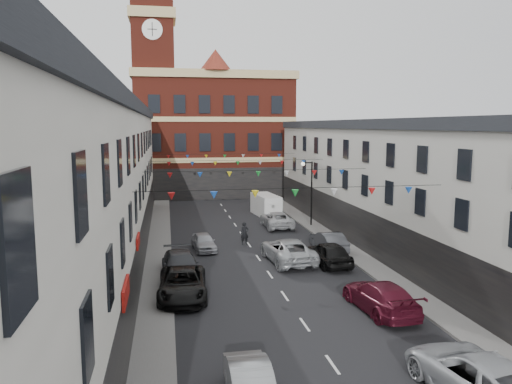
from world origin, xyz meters
TOP-DOWN VIEW (x-y plane):
  - ground at (0.00, 0.00)m, footprint 160.00×160.00m
  - pavement_left at (-6.90, 2.00)m, footprint 1.80×64.00m
  - pavement_right at (6.90, 2.00)m, footprint 1.80×64.00m
  - terrace_left at (-11.78, 1.00)m, footprint 8.40×56.00m
  - terrace_right at (11.78, 1.00)m, footprint 8.40×56.00m
  - civic_building at (0.00, 37.95)m, footprint 20.60×13.30m
  - clock_tower at (-7.50, 35.00)m, footprint 5.60×5.60m
  - distant_hill at (-4.00, 62.00)m, footprint 40.00×14.00m
  - street_lamp at (6.55, 14.00)m, footprint 1.10×0.36m
  - car_left_c at (-5.50, -3.26)m, footprint 2.80×5.64m
  - car_left_d at (-5.50, 0.44)m, footprint 2.40×5.38m
  - car_left_e at (-3.60, 6.90)m, footprint 1.91×3.94m
  - car_right_b at (4.05, -15.23)m, footprint 3.40×6.22m
  - car_right_c at (4.17, -7.05)m, footprint 2.58×5.51m
  - car_right_d at (4.30, 1.41)m, footprint 2.24×4.87m
  - car_right_e at (5.50, 5.06)m, footprint 1.77×4.53m
  - car_right_f at (3.60, 14.21)m, footprint 2.40×5.20m
  - moving_car at (1.80, 2.66)m, footprint 3.10×6.05m
  - white_van at (3.80, 20.32)m, footprint 2.46×5.10m
  - pedestrian at (-0.33, 8.09)m, footprint 0.68×0.48m

SIDE VIEW (x-z plane):
  - ground at x=0.00m, z-range 0.00..0.00m
  - pavement_left at x=-6.90m, z-range 0.00..0.15m
  - pavement_right at x=6.90m, z-range 0.00..0.15m
  - car_left_e at x=-3.60m, z-range 0.00..1.30m
  - car_right_f at x=3.60m, z-range 0.00..1.44m
  - car_right_e at x=5.50m, z-range 0.00..1.47m
  - car_left_d at x=-5.50m, z-range 0.00..1.53m
  - car_left_c at x=-5.50m, z-range 0.00..1.54m
  - car_right_c at x=4.17m, z-range 0.00..1.56m
  - car_right_d at x=4.30m, z-range 0.00..1.62m
  - moving_car at x=1.80m, z-range 0.00..1.63m
  - car_right_b at x=4.05m, z-range 0.00..1.65m
  - pedestrian at x=-0.33m, z-range 0.00..1.77m
  - white_van at x=3.80m, z-range 0.00..2.17m
  - street_lamp at x=6.55m, z-range 0.90..6.90m
  - terrace_right at x=11.78m, z-range 0.00..9.70m
  - distant_hill at x=-4.00m, z-range 0.00..10.00m
  - terrace_left at x=-11.78m, z-range 0.00..10.70m
  - civic_building at x=0.00m, z-range -1.11..17.39m
  - clock_tower at x=-7.50m, z-range -0.07..29.93m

